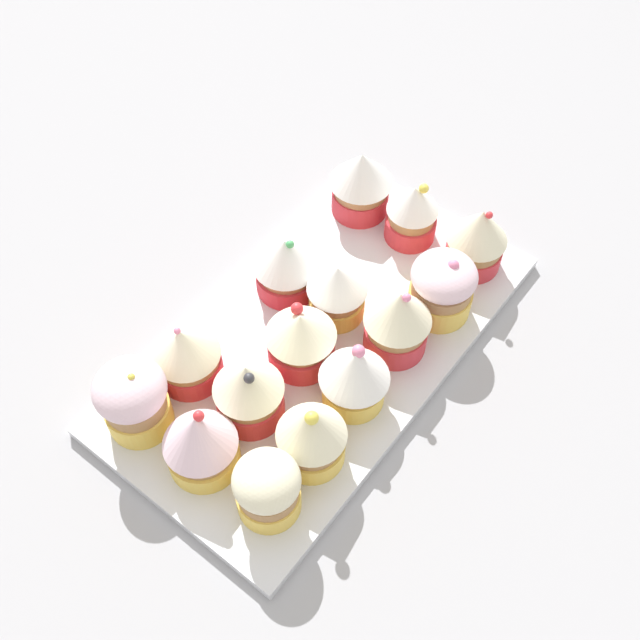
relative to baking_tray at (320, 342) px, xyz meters
The scene contains 17 objects.
ground_plane 2.10cm from the baking_tray, ahead, with size 180.00×180.00×3.00cm, color #9E9EA3.
baking_tray is the anchor object (origin of this frame).
cupcake_0 17.32cm from the baking_tray, 156.31° to the right, with size 5.44×5.44×6.75cm.
cupcake_1 12.81cm from the baking_tray, 145.46° to the right, with size 5.91×5.91×8.24cm.
cupcake_2 8.26cm from the baking_tray, 117.20° to the right, with size 6.22×6.22×7.56cm.
cupcake_3 8.37cm from the baking_tray, 58.18° to the right, with size 6.17×6.17×8.12cm.
cupcake_4 12.56cm from the baking_tray, 35.20° to the right, with size 6.19×6.19×7.20cm.
cupcake_5 18.29cm from the baking_tray, 21.18° to the right, with size 5.90×5.90×7.71cm.
cupcake_6 16.43cm from the baking_tray, behind, with size 6.24×6.24×7.78cm.
cupcake_7 10.75cm from the baking_tray, behind, with size 6.12×6.12×7.69cm.
cupcake_8 4.90cm from the baking_tray, behind, with size 6.43×6.43×7.03cm.
cupcake_9 5.36cm from the baking_tray, 10.74° to the left, with size 5.71×5.71×6.68cm.
cupcake_10 16.30cm from the baking_tray, ahead, with size 5.23×5.23×7.20cm.
cupcake_11 18.43cm from the baking_tray, 157.03° to the left, with size 6.19×6.19×7.87cm.
cupcake_12 12.98cm from the baking_tray, 146.21° to the left, with size 6.15×6.15×6.92cm.
cupcake_13 8.06cm from the baking_tray, 65.86° to the left, with size 6.36×6.36×7.13cm.
cupcake_14 17.68cm from the baking_tray, 23.70° to the left, with size 6.51×6.51×7.64cm.
Camera 1 is at (-31.87, -24.80, 62.05)cm, focal length 43.64 mm.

